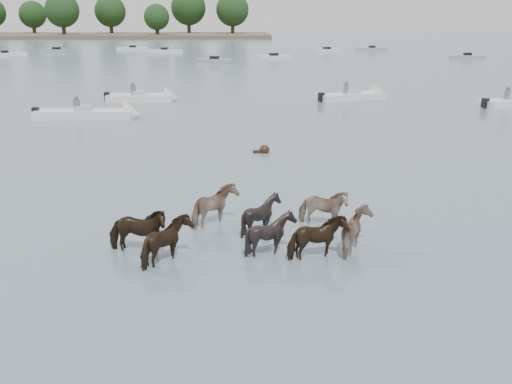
{
  "coord_description": "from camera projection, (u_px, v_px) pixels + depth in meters",
  "views": [
    {
      "loc": [
        1.25,
        -11.27,
        5.65
      ],
      "look_at": [
        1.75,
        3.58,
        1.1
      ],
      "focal_mm": 40.55,
      "sensor_mm": 36.0,
      "label": 1
    }
  ],
  "objects": [
    {
      "name": "motorboat_c",
      "position": [
        361.0,
        96.0,
        40.52
      ],
      "size": [
        5.56,
        3.57,
        1.92
      ],
      "rotation": [
        0.0,
        0.0,
        0.4
      ],
      "color": "silver",
      "rests_on": "ground"
    },
    {
      "name": "swimming_pony",
      "position": [
        263.0,
        150.0,
        24.81
      ],
      "size": [
        0.72,
        0.44,
        0.44
      ],
      "color": "black",
      "rests_on": "ground"
    },
    {
      "name": "pony_herd",
      "position": [
        252.0,
        226.0,
        14.76
      ],
      "size": [
        6.82,
        4.01,
        1.3
      ],
      "color": "black",
      "rests_on": "ground"
    },
    {
      "name": "motorboat_b",
      "position": [
        99.0,
        114.0,
        33.08
      ],
      "size": [
        6.15,
        1.65,
        1.92
      ],
      "rotation": [
        0.0,
        0.0,
        -0.01
      ],
      "color": "silver",
      "rests_on": "ground"
    },
    {
      "name": "motorboat_a",
      "position": [
        150.0,
        98.0,
        39.69
      ],
      "size": [
        5.06,
        1.81,
        1.92
      ],
      "rotation": [
        0.0,
        0.0,
        0.04
      ],
      "color": "silver",
      "rests_on": "ground"
    },
    {
      "name": "distant_flotilla",
      "position": [
        213.0,
        54.0,
        84.58
      ],
      "size": [
        104.38,
        29.66,
        0.93
      ],
      "color": "silver",
      "rests_on": "ground"
    },
    {
      "name": "ground",
      "position": [
        180.0,
        291.0,
        12.38
      ],
      "size": [
        400.0,
        400.0,
        0.0
      ],
      "primitive_type": "plane",
      "color": "#4E6270",
      "rests_on": "ground"
    }
  ]
}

